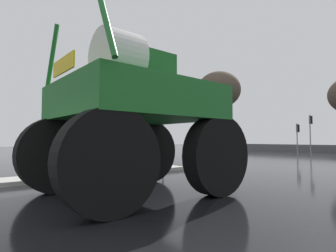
% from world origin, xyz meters
% --- Properties ---
extents(ground_plane, '(120.00, 120.00, 0.00)m').
position_xyz_m(ground_plane, '(0.00, 18.00, 0.00)').
color(ground_plane, black).
extents(median_island, '(1.34, 11.51, 0.15)m').
position_xyz_m(median_island, '(-4.15, 3.69, 0.07)').
color(median_island, '#B2AFA8').
rests_on(median_island, ground).
extents(oversize_sprayer, '(4.13, 5.21, 4.60)m').
position_xyz_m(oversize_sprayer, '(-0.07, 4.28, 2.12)').
color(oversize_sprayer, black).
rests_on(oversize_sprayer, ground).
extents(traffic_signal_near_left, '(0.24, 0.54, 3.38)m').
position_xyz_m(traffic_signal_near_left, '(-5.15, 9.57, 2.47)').
color(traffic_signal_near_left, gray).
rests_on(traffic_signal_near_left, ground).
extents(traffic_signal_far_left, '(0.24, 0.55, 4.05)m').
position_xyz_m(traffic_signal_far_left, '(-5.74, 29.66, 2.96)').
color(traffic_signal_far_left, gray).
rests_on(traffic_signal_far_left, ground).
extents(traffic_signal_far_right, '(0.24, 0.55, 3.21)m').
position_xyz_m(traffic_signal_far_right, '(-7.09, 29.68, 2.34)').
color(traffic_signal_far_right, gray).
rests_on(traffic_signal_far_right, ground).
extents(bare_tree_left, '(3.90, 3.90, 7.64)m').
position_xyz_m(bare_tree_left, '(-9.45, 19.40, 5.92)').
color(bare_tree_left, '#473828').
rests_on(bare_tree_left, ground).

